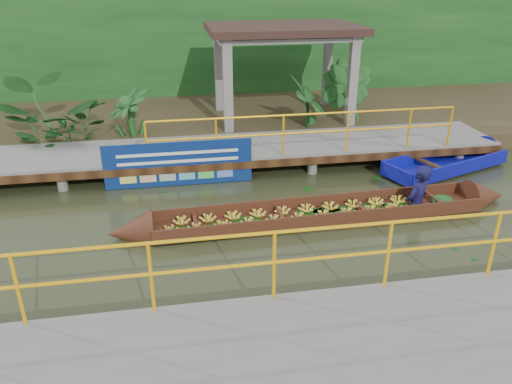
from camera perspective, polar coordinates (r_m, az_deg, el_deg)
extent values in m
plane|color=#2E3118|center=(9.77, -6.34, -4.90)|extent=(80.00, 80.00, 0.00)
cube|color=#362C1B|center=(16.66, -8.28, 8.38)|extent=(30.00, 8.00, 0.45)
cube|color=slate|center=(12.76, -7.59, 4.71)|extent=(16.00, 2.00, 0.15)
cube|color=black|center=(11.85, -7.32, 2.74)|extent=(16.00, 0.12, 0.18)
cylinder|color=#FCAC0D|center=(11.95, 5.80, 8.84)|extent=(7.50, 0.05, 0.05)
cylinder|color=#FCAC0D|center=(12.08, 5.71, 6.78)|extent=(7.50, 0.05, 0.05)
cylinder|color=#FCAC0D|center=(12.09, 5.70, 6.56)|extent=(0.05, 0.05, 1.00)
cylinder|color=slate|center=(12.63, -25.73, 0.82)|extent=(0.24, 0.24, 0.55)
cylinder|color=slate|center=(14.07, -24.20, 3.39)|extent=(0.24, 0.24, 0.55)
cylinder|color=slate|center=(12.21, -16.72, 1.52)|extent=(0.24, 0.24, 0.55)
cylinder|color=slate|center=(13.70, -16.10, 4.09)|extent=(0.24, 0.24, 0.55)
cylinder|color=slate|center=(12.11, -7.32, 2.21)|extent=(0.24, 0.24, 0.55)
cylinder|color=slate|center=(13.61, -7.71, 4.72)|extent=(0.24, 0.24, 0.55)
cylinder|color=slate|center=(12.34, 1.99, 2.83)|extent=(0.24, 0.24, 0.55)
cylinder|color=slate|center=(13.82, 0.63, 5.24)|extent=(0.24, 0.24, 0.55)
cylinder|color=slate|center=(12.88, 10.74, 3.35)|extent=(0.24, 0.24, 0.55)
cylinder|color=slate|center=(14.30, 8.57, 5.64)|extent=(0.24, 0.24, 0.55)
cylinder|color=slate|center=(13.70, 18.63, 3.75)|extent=(0.24, 0.24, 0.55)
cylinder|color=slate|center=(15.04, 15.87, 5.91)|extent=(0.24, 0.24, 0.55)
cylinder|color=slate|center=(12.11, -7.32, 2.21)|extent=(0.24, 0.24, 0.55)
cube|color=slate|center=(6.37, 6.11, -20.22)|extent=(18.00, 2.40, 0.70)
cylinder|color=#FCAC0D|center=(6.45, 3.90, -4.49)|extent=(10.00, 0.05, 0.05)
cylinder|color=#FCAC0D|center=(6.68, 3.79, -7.87)|extent=(10.00, 0.05, 0.05)
cylinder|color=#FCAC0D|center=(6.71, 3.78, -8.23)|extent=(0.05, 0.05, 1.00)
cube|color=slate|center=(14.08, -3.22, 11.42)|extent=(0.25, 0.25, 2.80)
cube|color=slate|center=(14.92, 10.93, 11.78)|extent=(0.25, 0.25, 2.80)
cube|color=slate|center=(16.41, -4.28, 13.27)|extent=(0.25, 0.25, 2.80)
cube|color=slate|center=(17.14, 8.12, 13.58)|extent=(0.25, 0.25, 2.80)
cube|color=slate|center=(15.32, 3.10, 17.43)|extent=(4.00, 2.60, 0.12)
cube|color=#311E18|center=(15.30, 3.11, 18.17)|extent=(4.40, 3.00, 0.20)
cube|color=#143F15|center=(18.73, -8.95, 15.68)|extent=(30.00, 0.80, 4.00)
cube|color=#391D0F|center=(10.39, 7.42, -2.74)|extent=(6.91, 1.13, 0.05)
cube|color=#391D0F|center=(10.70, 6.70, -1.15)|extent=(6.87, 0.32, 0.29)
cube|color=#391D0F|center=(9.98, 8.25, -3.23)|extent=(6.87, 0.32, 0.29)
cone|color=#391D0F|center=(9.86, -14.13, -4.47)|extent=(0.89, 0.86, 0.83)
cone|color=#391D0F|center=(12.12, 24.78, -0.48)|extent=(0.89, 0.86, 0.83)
ellipsoid|color=#143F15|center=(11.52, 20.48, -0.89)|extent=(0.50, 0.40, 0.22)
imported|color=#11103B|center=(10.89, 18.45, 2.91)|extent=(0.80, 0.74, 1.84)
cube|color=#0D1093|center=(13.56, 20.74, 2.75)|extent=(3.52, 2.11, 0.11)
cube|color=#0D1093|center=(13.82, 19.25, 3.96)|extent=(3.20, 1.22, 0.34)
cube|color=#0D1093|center=(13.23, 22.47, 2.56)|extent=(3.20, 1.22, 0.34)
cube|color=#0D1093|center=(12.31, 15.72, 1.97)|extent=(0.41, 0.98, 0.34)
cone|color=#0D1093|center=(15.02, 25.54, 4.23)|extent=(0.96, 1.12, 0.95)
cube|color=black|center=(13.09, 19.26, 3.05)|extent=(0.45, 0.99, 0.06)
cube|color=navy|center=(11.78, -8.82, 3.19)|extent=(3.44, 0.03, 1.07)
cube|color=white|center=(11.67, -8.90, 4.39)|extent=(2.79, 0.01, 0.07)
cube|color=white|center=(11.74, -8.84, 3.47)|extent=(2.79, 0.01, 0.07)
imported|color=#143F15|center=(14.57, -22.22, 9.11)|extent=(1.44, 1.44, 1.80)
imported|color=#143F15|center=(14.28, -14.28, 9.88)|extent=(1.44, 1.44, 1.80)
imported|color=#143F15|center=(14.76, 5.76, 10.96)|extent=(1.44, 1.44, 1.80)
imported|color=#143F15|center=(15.23, 11.31, 11.03)|extent=(1.44, 1.44, 1.80)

